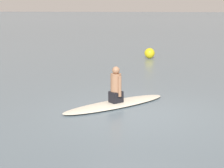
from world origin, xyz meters
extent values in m
plane|color=slate|center=(0.00, 0.00, 0.00)|extent=(400.00, 400.00, 0.00)
ellipsoid|color=silver|center=(-0.63, 0.63, 0.04)|extent=(2.69, 2.97, 0.09)
cube|color=black|center=(-0.63, 0.63, 0.24)|extent=(0.40, 0.41, 0.30)
cylinder|color=#9E7051|center=(-0.63, 0.63, 0.62)|extent=(0.39, 0.39, 0.50)
sphere|color=#9E7051|center=(-0.63, 0.63, 0.95)|extent=(0.20, 0.20, 0.20)
cylinder|color=#9E7051|center=(-0.50, 0.52, 0.55)|extent=(0.11, 0.11, 0.55)
cylinder|color=#9E7051|center=(-0.76, 0.74, 0.55)|extent=(0.11, 0.11, 0.55)
sphere|color=yellow|center=(-0.76, 10.15, 0.26)|extent=(0.53, 0.53, 0.53)
camera|label=1|loc=(1.23, -8.77, 2.57)|focal=59.69mm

